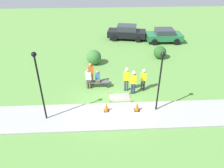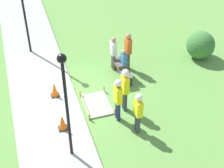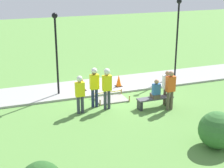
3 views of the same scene
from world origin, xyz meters
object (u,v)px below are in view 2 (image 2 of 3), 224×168
(worker_supervisor, at_px, (118,96))
(worker_assistant, at_px, (138,110))
(traffic_cone_near_patch, at_px, (54,89))
(lamppost_near, at_px, (66,94))
(park_bench, at_px, (122,70))
(worker_trainee, at_px, (125,86))
(person_seated_on_bench, at_px, (123,60))
(traffic_cone_far_patch, at_px, (62,122))
(bystander_in_gray_shirt, at_px, (113,52))
(bystander_in_orange_shirt, at_px, (128,49))

(worker_supervisor, bearing_deg, worker_assistant, 30.73)
(traffic_cone_near_patch, distance_m, lamppost_near, 3.98)
(park_bench, distance_m, worker_trainee, 2.35)
(person_seated_on_bench, bearing_deg, traffic_cone_far_patch, -51.65)
(traffic_cone_near_patch, height_order, worker_assistant, worker_assistant)
(park_bench, distance_m, person_seated_on_bench, 0.50)
(bystander_in_gray_shirt, bearing_deg, traffic_cone_near_patch, -66.85)
(worker_supervisor, distance_m, lamppost_near, 2.89)
(person_seated_on_bench, distance_m, bystander_in_orange_shirt, 0.68)
(worker_supervisor, distance_m, worker_assistant, 0.95)
(park_bench, bearing_deg, bystander_in_gray_shirt, -165.51)
(traffic_cone_near_patch, bearing_deg, bystander_in_orange_shirt, 106.72)
(lamppost_near, bearing_deg, person_seated_on_bench, 140.28)
(traffic_cone_far_patch, xyz_separation_m, bystander_in_gray_shirt, (-3.23, 2.98, 0.50))
(worker_supervisor, height_order, worker_trainee, worker_trainee)
(traffic_cone_far_patch, height_order, worker_trainee, worker_trainee)
(worker_supervisor, bearing_deg, bystander_in_gray_shirt, 165.09)
(lamppost_near, bearing_deg, bystander_in_gray_shirt, 146.86)
(person_seated_on_bench, xyz_separation_m, bystander_in_orange_shirt, (-0.51, 0.40, 0.20))
(worker_trainee, relative_size, bystander_in_orange_shirt, 1.05)
(park_bench, height_order, worker_trainee, worker_trainee)
(bystander_in_orange_shirt, bearing_deg, park_bench, -42.07)
(bystander_in_gray_shirt, bearing_deg, worker_supervisor, -14.91)
(person_seated_on_bench, height_order, worker_trainee, worker_trainee)
(traffic_cone_far_patch, distance_m, bystander_in_gray_shirt, 4.43)
(traffic_cone_far_patch, height_order, bystander_in_gray_shirt, bystander_in_gray_shirt)
(worker_supervisor, height_order, lamppost_near, lamppost_near)
(park_bench, relative_size, bystander_in_gray_shirt, 1.05)
(traffic_cone_far_patch, relative_size, lamppost_near, 0.16)
(traffic_cone_far_patch, xyz_separation_m, lamppost_near, (1.26, 0.05, 2.30))
(traffic_cone_near_patch, xyz_separation_m, person_seated_on_bench, (-0.56, 3.15, 0.42))
(traffic_cone_near_patch, bearing_deg, park_bench, 100.32)
(traffic_cone_near_patch, relative_size, traffic_cone_far_patch, 0.98)
(traffic_cone_far_patch, bearing_deg, traffic_cone_near_patch, 178.22)
(traffic_cone_far_patch, height_order, lamppost_near, lamppost_near)
(bystander_in_orange_shirt, distance_m, bystander_in_gray_shirt, 0.67)
(worker_supervisor, bearing_deg, traffic_cone_far_patch, -90.45)
(traffic_cone_near_patch, bearing_deg, lamppost_near, -0.15)
(worker_trainee, height_order, bystander_in_orange_shirt, worker_trainee)
(person_seated_on_bench, height_order, worker_assistant, worker_assistant)
(traffic_cone_near_patch, xyz_separation_m, bystander_in_gray_shirt, (-1.25, 2.92, 0.50))
(park_bench, bearing_deg, worker_supervisor, -22.14)
(bystander_in_orange_shirt, bearing_deg, bystander_in_gray_shirt, -106.05)
(park_bench, relative_size, worker_assistant, 0.99)
(worker_assistant, xyz_separation_m, lamppost_near, (0.43, -2.55, 1.70))
(traffic_cone_near_patch, height_order, worker_supervisor, worker_supervisor)
(traffic_cone_far_patch, distance_m, person_seated_on_bench, 4.12)
(park_bench, xyz_separation_m, person_seated_on_bench, (0.00, 0.05, 0.50))
(worker_supervisor, height_order, bystander_in_orange_shirt, worker_supervisor)
(person_seated_on_bench, bearing_deg, lamppost_near, -39.72)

